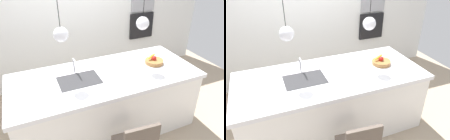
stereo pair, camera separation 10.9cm
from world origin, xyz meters
The scene contains 10 objects.
floor centered at (0.00, 0.00, 0.00)m, with size 6.60×6.60×0.00m, color tan.
back_wall centered at (0.00, 1.65, 1.30)m, with size 6.00×0.10×2.60m, color white.
kitchen_island centered at (0.00, 0.00, 0.48)m, with size 2.67×1.14×0.95m.
sink_basin centered at (-0.38, 0.00, 0.95)m, with size 0.56×0.40×0.02m, color #2D2D30.
faucet centered at (-0.38, 0.21, 1.10)m, with size 0.02×0.17×0.22m.
fruit_bowl centered at (0.82, 0.02, 0.99)m, with size 0.28×0.28×0.15m.
microwave centered at (1.51, 1.58, 1.52)m, with size 0.54×0.08×0.34m, color #9E9EA3.
oven centered at (1.51, 1.58, 1.02)m, with size 0.56×0.08×0.56m, color black.
pendant_light_left centered at (-0.55, 0.00, 1.63)m, with size 0.18×0.18×0.78m.
pendant_light_right centered at (0.55, 0.00, 1.63)m, with size 0.18×0.18×0.78m.
Camera 1 is at (-0.97, -2.42, 2.48)m, focal length 34.20 mm.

